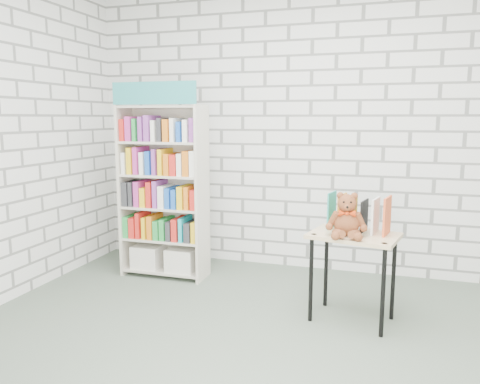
% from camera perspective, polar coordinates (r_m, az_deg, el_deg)
% --- Properties ---
extents(ground, '(4.50, 4.50, 0.00)m').
position_cam_1_polar(ground, '(3.13, 1.99, -20.12)').
color(ground, '#4E5B4D').
rests_on(ground, ground).
extents(room_shell, '(4.52, 4.02, 2.81)m').
position_cam_1_polar(room_shell, '(2.75, 2.20, 14.46)').
color(room_shell, silver).
rests_on(room_shell, ground).
extents(bookshelf, '(0.82, 0.32, 1.84)m').
position_cam_1_polar(bookshelf, '(4.52, -9.26, 0.23)').
color(bookshelf, beige).
rests_on(bookshelf, ground).
extents(display_table, '(0.71, 0.56, 0.67)m').
position_cam_1_polar(display_table, '(3.60, 13.68, -6.43)').
color(display_table, tan).
rests_on(display_table, ground).
extents(table_books, '(0.47, 0.28, 0.26)m').
position_cam_1_polar(table_books, '(3.64, 14.25, -2.63)').
color(table_books, teal).
rests_on(table_books, display_table).
extents(teddy_bear, '(0.30, 0.28, 0.32)m').
position_cam_1_polar(teddy_bear, '(3.47, 12.87, -3.21)').
color(teddy_bear, brown).
rests_on(teddy_bear, display_table).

